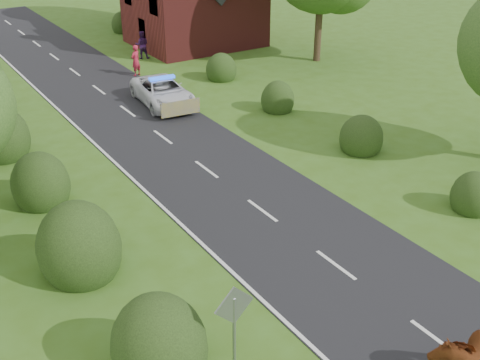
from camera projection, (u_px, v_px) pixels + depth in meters
ground at (437, 341)px, 15.65m from camera, size 120.00×120.00×0.00m
road at (173, 145)px, 26.84m from camera, size 6.00×70.00×0.02m
road_markings at (161, 170)px, 24.51m from camera, size 4.96×70.00×0.01m
hedgerow_left at (48, 199)px, 20.89m from camera, size 2.75×50.41×3.00m
hedgerow_right at (342, 130)px, 26.95m from camera, size 2.10×45.78×2.10m
road_sign at (234, 317)px, 13.97m from camera, size 1.06×0.08×2.53m
police_van at (163, 92)px, 31.21m from camera, size 2.74×5.13×1.50m
pedestrian_red at (136, 60)px, 35.55m from camera, size 0.79×0.68×1.83m
pedestrian_purple at (142, 45)px, 38.86m from camera, size 1.08×0.99×1.79m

